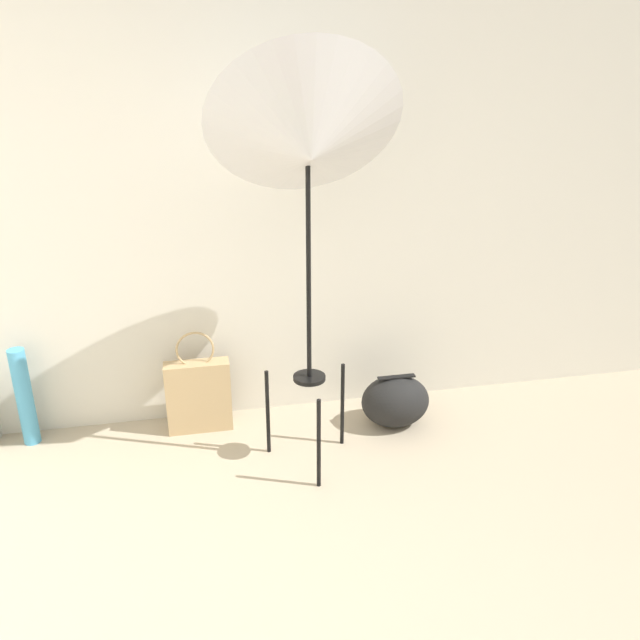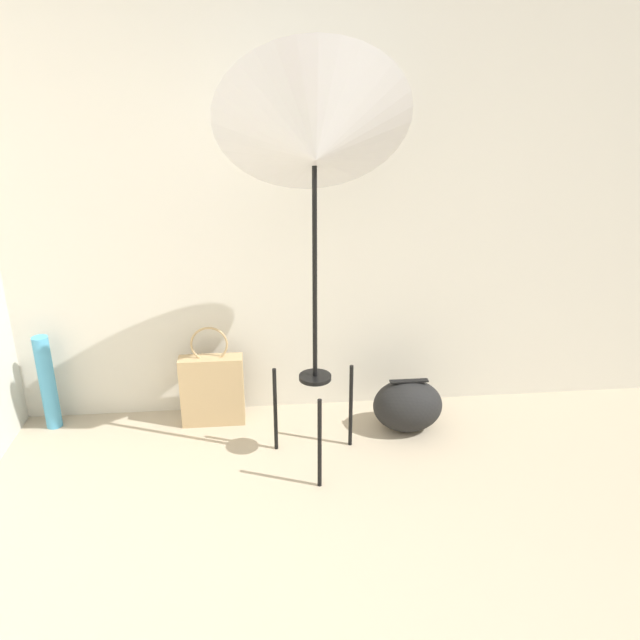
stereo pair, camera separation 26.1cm
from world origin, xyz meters
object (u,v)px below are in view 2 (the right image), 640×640
at_px(photo_umbrella, 314,143).
at_px(paper_roll, 47,383).
at_px(tote_bag, 212,389).
at_px(duffel_bag, 408,405).

distance_m(photo_umbrella, paper_roll, 1.96).
bearing_deg(paper_roll, tote_bag, -2.85).
xyz_separation_m(photo_umbrella, duffel_bag, (0.53, 0.24, -1.41)).
distance_m(photo_umbrella, tote_bag, 1.50).
xyz_separation_m(duffel_bag, paper_roll, (-1.94, 0.22, 0.12)).
distance_m(duffel_bag, paper_roll, 1.95).
relative_size(tote_bag, paper_roll, 1.08).
xyz_separation_m(photo_umbrella, tote_bag, (-0.53, 0.41, -1.34)).
distance_m(tote_bag, paper_roll, 0.88).
relative_size(duffel_bag, paper_roll, 0.71).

